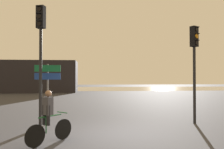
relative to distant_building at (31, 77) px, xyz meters
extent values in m
plane|color=#333338|center=(9.48, -24.11, -2.21)|extent=(120.00, 120.00, 0.00)
cube|color=gray|center=(9.48, 10.00, -2.21)|extent=(80.00, 16.00, 0.01)
cube|color=black|center=(0.00, 0.00, 0.00)|extent=(12.92, 4.00, 4.43)
cylinder|color=black|center=(6.83, -22.78, -0.23)|extent=(0.12, 0.12, 3.97)
cube|color=black|center=(6.83, -22.78, 2.21)|extent=(0.38, 0.32, 0.90)
cylinder|color=black|center=(6.80, -22.91, 2.50)|extent=(0.19, 0.08, 0.19)
cube|color=black|center=(6.79, -22.93, 2.61)|extent=(0.22, 0.17, 0.02)
cylinder|color=black|center=(6.80, -22.91, 2.21)|extent=(0.19, 0.08, 0.19)
cube|color=black|center=(6.79, -22.93, 2.32)|extent=(0.22, 0.17, 0.02)
cylinder|color=black|center=(6.80, -22.91, 1.92)|extent=(0.19, 0.08, 0.19)
cube|color=black|center=(6.79, -22.93, 2.03)|extent=(0.22, 0.17, 0.02)
cylinder|color=black|center=(13.35, -22.36, -0.53)|extent=(0.12, 0.12, 3.38)
cube|color=black|center=(13.35, -22.36, 1.61)|extent=(0.40, 0.37, 0.90)
cylinder|color=black|center=(13.42, -22.48, 1.90)|extent=(0.18, 0.12, 0.19)
cube|color=black|center=(13.43, -22.49, 2.01)|extent=(0.22, 0.20, 0.02)
cylinder|color=orange|center=(13.42, -22.48, 1.61)|extent=(0.18, 0.12, 0.19)
cube|color=black|center=(13.43, -22.49, 1.72)|extent=(0.22, 0.20, 0.02)
cylinder|color=black|center=(13.42, -22.48, 1.32)|extent=(0.18, 0.12, 0.19)
cube|color=black|center=(13.43, -22.49, 1.43)|extent=(0.22, 0.20, 0.02)
cylinder|color=slate|center=(6.96, -22.03, -0.91)|extent=(0.08, 0.08, 2.60)
cube|color=#116038|center=(6.96, -22.08, 0.20)|extent=(1.10, 0.04, 0.28)
cube|color=navy|center=(6.96, -22.08, -0.14)|extent=(1.10, 0.04, 0.28)
cylinder|color=black|center=(7.96, -24.41, -1.88)|extent=(0.46, 0.53, 0.66)
cylinder|color=black|center=(7.27, -25.21, -1.88)|extent=(0.46, 0.53, 0.66)
cylinder|color=#1E592D|center=(7.62, -24.81, -1.38)|extent=(0.58, 0.66, 0.04)
cylinder|color=#1E592D|center=(7.52, -24.92, -1.61)|extent=(0.04, 0.04, 0.55)
cylinder|color=#1E592D|center=(7.93, -24.45, -1.33)|extent=(0.37, 0.32, 0.03)
cylinder|color=black|center=(7.59, -24.99, -1.33)|extent=(0.11, 0.11, 0.60)
cylinder|color=black|center=(7.44, -24.86, -1.33)|extent=(0.11, 0.11, 0.60)
cube|color=#3F3F47|center=(7.55, -24.88, -1.06)|extent=(0.36, 0.35, 0.54)
sphere|color=#846047|center=(7.57, -24.86, -0.69)|extent=(0.20, 0.20, 0.20)
camera|label=1|loc=(8.95, -31.62, -0.23)|focal=35.00mm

